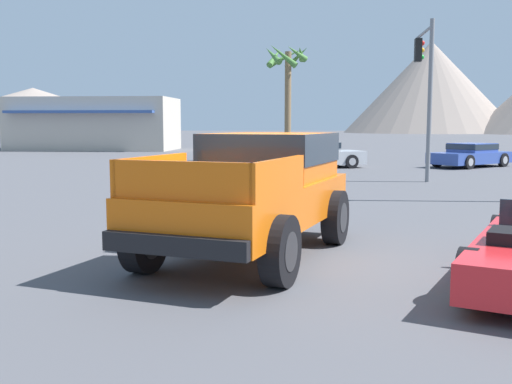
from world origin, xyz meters
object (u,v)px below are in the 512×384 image
Objects in this scene: orange_pickup_truck at (258,185)px; palm_tree_tall at (287,73)px; parked_car_silver at (318,154)px; traffic_light_main at (425,73)px; parked_car_blue at (471,155)px.

palm_tree_tall is (-0.62, 24.27, 3.77)m from orange_pickup_truck.
parked_car_silver is at bearing 102.30° from orange_pickup_truck.
palm_tree_tall is (-5.60, 10.77, 0.92)m from traffic_light_main.
palm_tree_tall is at bearing 24.22° from parked_car_blue.
traffic_light_main is (-3.46, -6.56, 3.37)m from parked_car_blue.
traffic_light_main is at bearing 13.17° from parked_car_silver.
traffic_light_main is (3.86, -5.32, 3.33)m from parked_car_silver.
palm_tree_tall is (-1.74, 5.45, 4.25)m from parked_car_silver.
palm_tree_tall reaches higher than parked_car_silver.
palm_tree_tall is at bearing 27.48° from traffic_light_main.
traffic_light_main is 12.17m from palm_tree_tall.
traffic_light_main is (4.98, 13.50, 2.85)m from orange_pickup_truck.
parked_car_silver is 0.79× the size of traffic_light_main.
orange_pickup_truck is at bearing -26.21° from parked_car_silver.
orange_pickup_truck is 14.67m from traffic_light_main.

